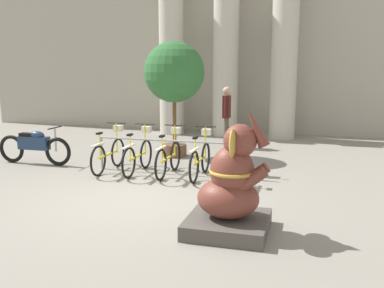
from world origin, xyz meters
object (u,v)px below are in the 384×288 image
motorcycle (34,146)px  bicycle_2 (169,157)px  bicycle_3 (201,159)px  bicycle_0 (109,153)px  bicycle_1 (138,155)px  bicycle_4 (234,161)px  potted_tree (174,75)px  elephant_statue (231,191)px  person_pedestrian (227,111)px

motorcycle → bicycle_2: bearing=-2.0°
bicycle_3 → motorcycle: 4.25m
bicycle_2 → bicycle_3: 0.72m
bicycle_3 → bicycle_2: bearing=179.5°
bicycle_3 → bicycle_0: bearing=179.9°
bicycle_1 → bicycle_0: bearing=179.6°
bicycle_4 → bicycle_2: bearing=179.0°
bicycle_3 → potted_tree: (-1.23, 1.98, 1.75)m
potted_tree → elephant_statue: bearing=-63.4°
elephant_statue → motorcycle: (-5.46, 3.04, -0.16)m
elephant_statue → potted_tree: bearing=116.6°
person_pedestrian → bicycle_3: bearing=-87.5°
bicycle_2 → person_pedestrian: (0.56, 3.65, 0.67)m
bicycle_3 → potted_tree: size_ratio=0.55×
motorcycle → person_pedestrian: bearing=40.8°
bicycle_0 → potted_tree: potted_tree is taller
bicycle_2 → motorcycle: 3.53m
bicycle_4 → potted_tree: bearing=134.5°
bicycle_4 → bicycle_3: bearing=178.5°
elephant_statue → potted_tree: 5.68m
motorcycle → bicycle_3: bearing=-1.8°
elephant_statue → person_pedestrian: size_ratio=1.03×
bicycle_1 → potted_tree: potted_tree is taller
bicycle_1 → bicycle_2: bearing=0.5°
bicycle_0 → bicycle_1: (0.72, -0.00, 0.00)m
elephant_statue → bicycle_2: bearing=123.6°
bicycle_3 → elephant_statue: (1.21, -2.91, 0.21)m
bicycle_0 → elephant_statue: (3.39, -2.91, 0.21)m
bicycle_0 → elephant_statue: bearing=-40.7°
bicycle_1 → potted_tree: size_ratio=0.55×
bicycle_0 → bicycle_2: same height
potted_tree → bicycle_3: bearing=-58.0°
bicycle_4 → person_pedestrian: bearing=103.6°
bicycle_2 → elephant_statue: elephant_statue is taller
bicycle_3 → motorcycle: bicycle_3 is taller
bicycle_1 → bicycle_4: (2.17, -0.02, 0.00)m
elephant_statue → bicycle_1: bearing=132.5°
bicycle_0 → bicycle_4: (2.90, -0.02, 0.00)m
bicycle_3 → motorcycle: bearing=178.2°
bicycle_3 → bicycle_4: 0.73m
bicycle_1 → potted_tree: bearing=83.8°
elephant_statue → bicycle_0: bearing=139.3°
bicycle_3 → person_pedestrian: 3.72m
bicycle_0 → bicycle_4: size_ratio=1.00×
motorcycle → potted_tree: 3.92m
bicycle_0 → elephant_statue: elephant_statue is taller
bicycle_0 → bicycle_1: 0.72m
bicycle_0 → bicycle_3: size_ratio=1.00×
bicycle_0 → person_pedestrian: bearing=61.2°
motorcycle → potted_tree: (3.02, 1.85, 1.70)m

